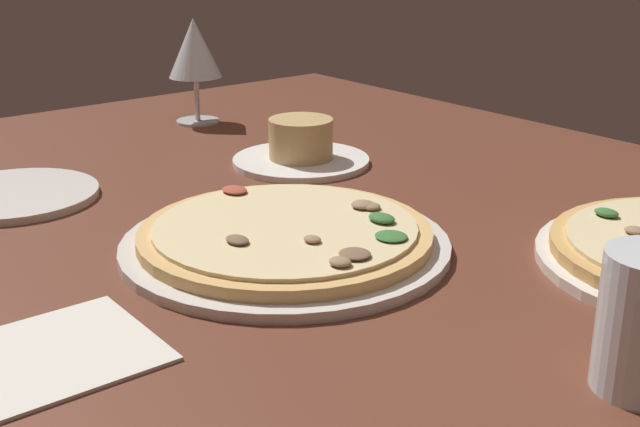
{
  "coord_description": "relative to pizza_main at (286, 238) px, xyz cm",
  "views": [
    {
      "loc": [
        59.15,
        -52.22,
        34.46
      ],
      "look_at": [
        -0.49,
        -3.93,
        7.0
      ],
      "focal_mm": 46.5,
      "sensor_mm": 36.0,
      "label": 1
    }
  ],
  "objects": [
    {
      "name": "paper_menu",
      "position": [
        5.69,
        -29.48,
        -1.07
      ],
      "size": [
        13.54,
        22.14,
        0.3
      ],
      "primitive_type": "cube",
      "rotation": [
        0.0,
        0.0,
        -0.02
      ],
      "color": "silver",
      "rests_on": "dining_table"
    },
    {
      "name": "ramekin_on_saucer",
      "position": [
        -22.72,
        19.44,
        0.95
      ],
      "size": [
        17.92,
        17.92,
        6.02
      ],
      "color": "white",
      "rests_on": "dining_table"
    },
    {
      "name": "wine_glass_far",
      "position": [
        -51.43,
        21.09,
        10.01
      ],
      "size": [
        8.21,
        8.21,
        16.18
      ],
      "color": "silver",
      "rests_on": "dining_table"
    },
    {
      "name": "side_plate",
      "position": [
        -32.11,
        -15.03,
        -0.77
      ],
      "size": [
        19.07,
        19.07,
        0.9
      ],
      "primitive_type": "cylinder",
      "color": "silver",
      "rests_on": "dining_table"
    },
    {
      "name": "pizza_main",
      "position": [
        0.0,
        0.0,
        0.0
      ],
      "size": [
        31.98,
        31.98,
        3.33
      ],
      "color": "silver",
      "rests_on": "dining_table"
    },
    {
      "name": "dining_table",
      "position": [
        0.95,
        7.81,
        -3.22
      ],
      "size": [
        150.0,
        110.0,
        4.0
      ],
      "primitive_type": "cube",
      "color": "brown",
      "rests_on": "ground"
    }
  ]
}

